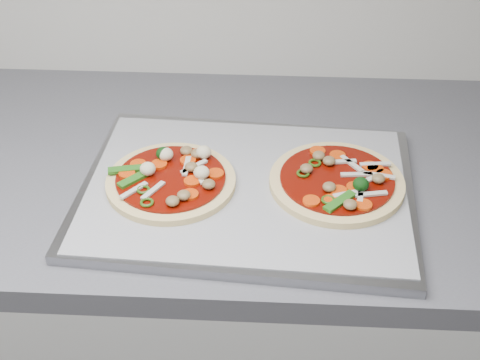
{
  "coord_description": "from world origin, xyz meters",
  "views": [
    {
      "loc": [
        -0.36,
        0.42,
        1.53
      ],
      "look_at": [
        -0.4,
        1.21,
        0.93
      ],
      "focal_mm": 50.0,
      "sensor_mm": 36.0,
      "label": 1
    }
  ],
  "objects": [
    {
      "name": "pizza_left",
      "position": [
        -0.5,
        1.22,
        0.93
      ],
      "size": [
        0.23,
        0.23,
        0.03
      ],
      "rotation": [
        0.0,
        0.0,
        -0.21
      ],
      "color": "#DDC280",
      "rests_on": "parchment"
    },
    {
      "name": "pizza_right",
      "position": [
        -0.25,
        1.22,
        0.93
      ],
      "size": [
        0.27,
        0.27,
        0.03
      ],
      "rotation": [
        0.0,
        0.0,
        -0.4
      ],
      "color": "#DDC280",
      "rests_on": "parchment"
    },
    {
      "name": "baking_tray",
      "position": [
        -0.39,
        1.22,
        0.91
      ],
      "size": [
        0.52,
        0.4,
        0.02
      ],
      "primitive_type": "cube",
      "rotation": [
        0.0,
        0.0,
        -0.07
      ],
      "color": "gray",
      "rests_on": "countertop"
    },
    {
      "name": "parchment",
      "position": [
        -0.39,
        1.22,
        0.92
      ],
      "size": [
        0.49,
        0.37,
        0.0
      ],
      "primitive_type": "cube",
      "rotation": [
        0.0,
        0.0,
        -0.05
      ],
      "color": "gray",
      "rests_on": "baking_tray"
    },
    {
      "name": "base_cabinet",
      "position": [
        0.0,
        1.3,
        0.43
      ],
      "size": [
        3.6,
        0.6,
        0.86
      ],
      "primitive_type": "cube",
      "color": "silver",
      "rests_on": "ground"
    }
  ]
}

